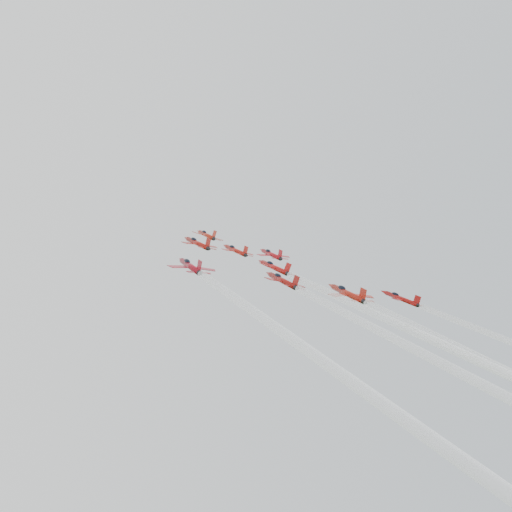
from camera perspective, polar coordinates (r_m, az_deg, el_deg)
jet_lead at (r=157.86m, az=-5.00°, el=2.13°), size 9.49×12.25×7.37m
jet_row2_left at (r=133.73m, az=-5.90°, el=1.31°), size 9.41×12.14×7.31m
jet_row2_center at (r=138.86m, az=-2.08°, el=0.59°), size 8.86×11.44×6.89m
jet_row2_right at (r=151.33m, az=1.52°, el=0.20°), size 9.59×12.38×7.45m
jet_center at (r=90.90m, az=16.15°, el=-7.97°), size 9.42×90.25×50.13m
jet_rear_farleft at (r=63.22m, az=7.35°, el=-10.00°), size 8.64×82.77×45.97m
jet_rear_left at (r=77.05m, az=19.58°, el=-10.80°), size 9.12×87.38×48.53m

